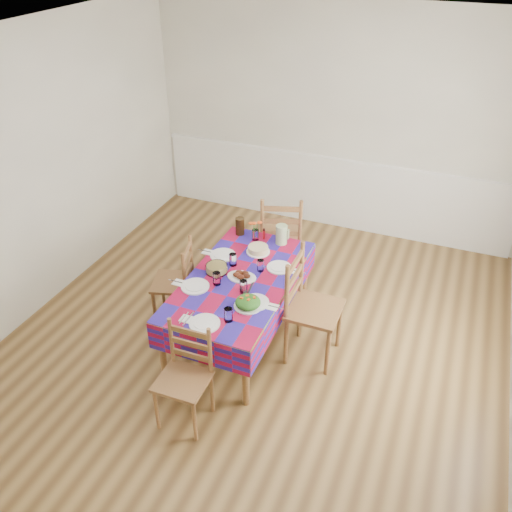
{
  "coord_description": "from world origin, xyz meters",
  "views": [
    {
      "loc": [
        1.46,
        -3.58,
        3.47
      ],
      "look_at": [
        -0.0,
        0.03,
        0.96
      ],
      "focal_mm": 38.0,
      "sensor_mm": 36.0,
      "label": 1
    }
  ],
  "objects": [
    {
      "name": "serving_utensils",
      "position": [
        -0.05,
        -0.05,
        0.66
      ],
      "size": [
        0.13,
        0.29,
        0.01
      ],
      "color": "black",
      "rests_on": "dining_table"
    },
    {
      "name": "setting_left_far",
      "position": [
        -0.42,
        0.3,
        0.69
      ],
      "size": [
        0.45,
        0.27,
        0.12
      ],
      "rotation": [
        0.0,
        0.0,
        1.57
      ],
      "color": "white",
      "rests_on": "dining_table"
    },
    {
      "name": "chair_right",
      "position": [
        0.49,
        0.05,
        0.52
      ],
      "size": [
        0.45,
        0.47,
        1.06
      ],
      "rotation": [
        0.0,
        0.0,
        1.57
      ],
      "color": "brown",
      "rests_on": "room"
    },
    {
      "name": "setting_right_near",
      "position": [
        0.04,
        -0.19,
        0.69
      ],
      "size": [
        0.45,
        0.26,
        0.12
      ],
      "rotation": [
        0.0,
        0.0,
        -1.57
      ],
      "color": "white",
      "rests_on": "dining_table"
    },
    {
      "name": "dining_table",
      "position": [
        -0.17,
        0.05,
        0.59
      ],
      "size": [
        0.91,
        1.7,
        0.66
      ],
      "color": "brown",
      "rests_on": "room"
    },
    {
      "name": "pasta_bowl",
      "position": [
        -0.41,
        0.08,
        0.7
      ],
      "size": [
        0.2,
        0.2,
        0.07
      ],
      "color": "white",
      "rests_on": "dining_table"
    },
    {
      "name": "name_card",
      "position": [
        -0.2,
        -0.73,
        0.67
      ],
      "size": [
        0.08,
        0.02,
        0.02
      ],
      "primitive_type": "cube",
      "color": "white",
      "rests_on": "dining_table"
    },
    {
      "name": "chair_far",
      "position": [
        -0.16,
        1.11,
        0.51
      ],
      "size": [
        0.57,
        0.55,
        1.03
      ],
      "rotation": [
        0.0,
        0.0,
        3.46
      ],
      "color": "brown",
      "rests_on": "room"
    },
    {
      "name": "room",
      "position": [
        0.0,
        0.0,
        1.35
      ],
      "size": [
        4.58,
        5.08,
        2.78
      ],
      "color": "brown",
      "rests_on": "ground"
    },
    {
      "name": "setting_left_near",
      "position": [
        -0.43,
        -0.17,
        0.69
      ],
      "size": [
        0.46,
        0.27,
        0.12
      ],
      "rotation": [
        0.0,
        0.0,
        1.57
      ],
      "color": "white",
      "rests_on": "dining_table"
    },
    {
      "name": "wainscot",
      "position": [
        0.0,
        2.48,
        0.49
      ],
      "size": [
        4.41,
        0.06,
        0.92
      ],
      "color": "white",
      "rests_on": "room"
    },
    {
      "name": "chair_near",
      "position": [
        -0.17,
        -1.01,
        0.43
      ],
      "size": [
        0.39,
        0.37,
        0.87
      ],
      "rotation": [
        0.0,
        0.0,
        0.02
      ],
      "color": "brown",
      "rests_on": "room"
    },
    {
      "name": "green_pitcher",
      "position": [
        -0.03,
        0.77,
        0.76
      ],
      "size": [
        0.12,
        0.12,
        0.2
      ],
      "primitive_type": "cylinder",
      "color": "#AAC58B",
      "rests_on": "dining_table"
    },
    {
      "name": "setting_near_head",
      "position": [
        -0.13,
        -0.59,
        0.69
      ],
      "size": [
        0.41,
        0.27,
        0.12
      ],
      "color": "white",
      "rests_on": "dining_table"
    },
    {
      "name": "flower_vase",
      "position": [
        -0.3,
        0.74,
        0.75
      ],
      "size": [
        0.14,
        0.11,
        0.22
      ],
      "color": "white",
      "rests_on": "dining_table"
    },
    {
      "name": "cake",
      "position": [
        -0.18,
        0.53,
        0.69
      ],
      "size": [
        0.23,
        0.23,
        0.06
      ],
      "color": "white",
      "rests_on": "dining_table"
    },
    {
      "name": "chair_left",
      "position": [
        -0.85,
        0.06,
        0.43
      ],
      "size": [
        0.46,
        0.48,
        0.87
      ],
      "rotation": [
        0.0,
        0.0,
        -1.28
      ],
      "color": "brown",
      "rests_on": "room"
    },
    {
      "name": "salad_platter",
      "position": [
        0.05,
        -0.29,
        0.7
      ],
      "size": [
        0.24,
        0.24,
        0.1
      ],
      "color": "white",
      "rests_on": "dining_table"
    },
    {
      "name": "setting_right_far",
      "position": [
        0.05,
        0.31,
        0.69
      ],
      "size": [
        0.44,
        0.25,
        0.11
      ],
      "rotation": [
        0.0,
        0.0,
        -1.57
      ],
      "color": "white",
      "rests_on": "dining_table"
    },
    {
      "name": "meat_platter",
      "position": [
        -0.16,
        0.07,
        0.68
      ],
      "size": [
        0.27,
        0.19,
        0.05
      ],
      "color": "white",
      "rests_on": "dining_table"
    },
    {
      "name": "hot_sauce",
      "position": [
        -0.22,
        0.79,
        0.72
      ],
      "size": [
        0.03,
        0.03,
        0.12
      ],
      "primitive_type": "cylinder",
      "color": "#AD0D17",
      "rests_on": "dining_table"
    },
    {
      "name": "tea_pitcher",
      "position": [
        -0.48,
        0.78,
        0.75
      ],
      "size": [
        0.09,
        0.09,
        0.18
      ],
      "primitive_type": "cylinder",
      "color": "black",
      "rests_on": "dining_table"
    }
  ]
}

